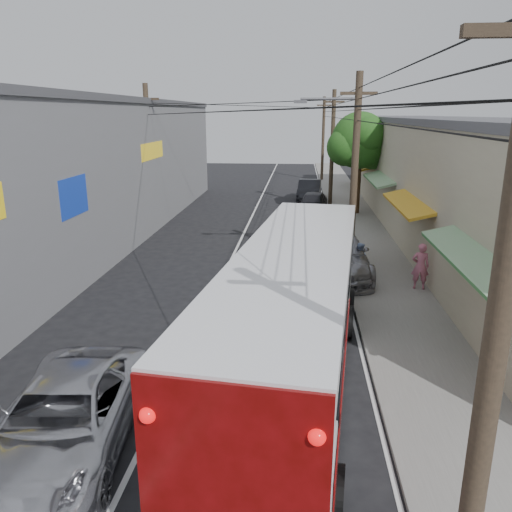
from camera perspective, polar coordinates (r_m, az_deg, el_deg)
The scene contains 13 objects.
ground at distance 10.09m, azimuth -15.33°, elevation -24.61°, with size 120.00×120.00×0.00m, color black.
sidewalk at distance 28.06m, azimuth 11.95°, elevation 2.45°, with size 3.00×80.00×0.12m, color slate.
building_right at distance 30.34m, azimuth 20.40°, elevation 8.74°, with size 7.09×40.00×6.25m.
building_left at distance 27.77m, azimuth -19.86°, elevation 9.25°, with size 7.20×36.00×7.25m.
utility_poles at distance 27.53m, azimuth 5.25°, elevation 11.06°, with size 11.80×45.28×8.00m.
street_tree at distance 33.38m, azimuth 11.87°, elevation 12.59°, with size 4.40×4.00×6.60m.
coach_bus at distance 12.14m, azimuth 4.45°, elevation -6.68°, with size 3.92×12.29×3.48m.
jeepney at distance 10.88m, azimuth -21.02°, elevation -16.96°, with size 2.48×5.39×1.50m, color silver.
parked_suv at distance 20.92m, azimuth 9.07°, elevation 0.35°, with size 2.52×6.19×1.80m, color gray.
parked_car_mid at distance 33.51m, azimuth 6.52°, elevation 6.04°, with size 1.73×4.30×1.46m, color #25252A.
parked_car_far at distance 38.72m, azimuth 6.13°, elevation 7.47°, with size 1.66×4.75×1.57m, color black.
pedestrian_near at distance 19.52m, azimuth 18.27°, elevation -1.11°, with size 0.64×0.42×1.76m, color #C46882.
pedestrian_far at distance 20.24m, azimuth 11.72°, elevation -0.49°, with size 0.70×0.55×1.44m, color #8397BF.
Camera 1 is at (3.06, -7.10, 6.48)m, focal length 35.00 mm.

